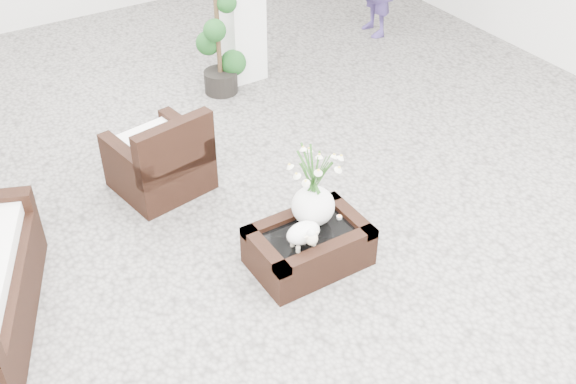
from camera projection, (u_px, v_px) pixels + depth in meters
ground at (282, 246)px, 5.72m from camera, size 11.00×11.00×0.00m
coffee_table at (309, 248)px, 5.46m from camera, size 0.90×0.60×0.31m
sheep_figurine at (303, 235)px, 5.19m from camera, size 0.28×0.23×0.21m
planter_narcissus at (314, 181)px, 5.24m from camera, size 0.44×0.44×0.80m
tealight at (339, 217)px, 5.50m from camera, size 0.04×0.04×0.03m
armchair at (157, 149)px, 6.14m from camera, size 0.87×0.84×0.81m
topiary at (217, 26)px, 7.35m from camera, size 0.41×0.41×1.56m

